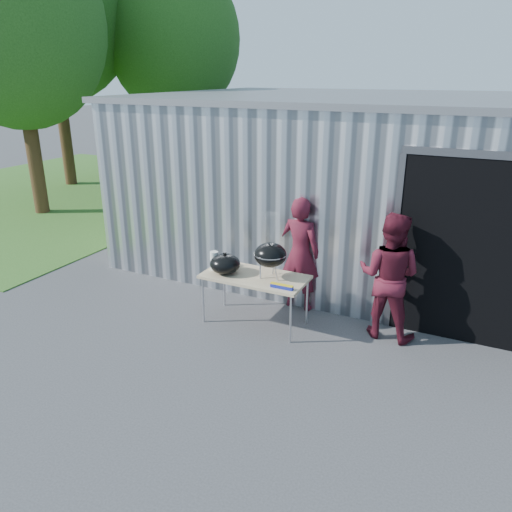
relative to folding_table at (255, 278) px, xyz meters
The scene contains 14 objects.
ground 1.19m from the folding_table, 107.60° to the right, with size 80.00×80.00×0.00m, color #3B3B3E.
building 3.82m from the folding_table, 80.33° to the left, with size 8.20×6.20×3.10m.
grass_patch 10.61m from the folding_table, 151.28° to the left, with size 10.00×12.00×0.02m, color #2D591E.
tree_left 9.21m from the folding_table, 158.37° to the left, with size 4.21×4.21×6.97m.
tree_mid 12.46m from the folding_table, 148.12° to the left, with size 5.03×5.03×8.33m.
tree_far 11.21m from the folding_table, 130.01° to the left, with size 4.13×4.13×6.85m.
folding_table is the anchor object (origin of this frame).
kettle_grill 0.51m from the folding_table, ahead, with size 0.46×0.46×0.94m.
grill_lid 0.48m from the folding_table, 166.93° to the right, with size 0.44×0.44×0.32m.
paper_towels 0.67m from the folding_table, behind, with size 0.12×0.12×0.28m, color white.
white_tub 0.58m from the folding_table, 163.75° to the left, with size 0.20×0.15×0.10m, color white.
foil_box 0.59m from the folding_table, 25.48° to the right, with size 0.32×0.05×0.06m.
person_cook 0.89m from the folding_table, 64.27° to the left, with size 0.65×0.42×1.77m, color #521322.
person_bystander 1.86m from the folding_table, 15.18° to the left, with size 0.86×0.67×1.78m, color #521322.
Camera 1 is at (3.20, -5.01, 3.48)m, focal length 35.00 mm.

